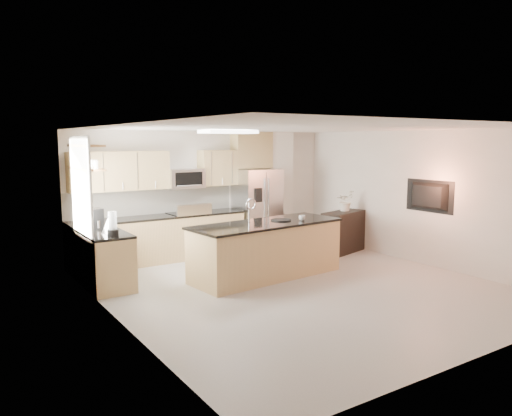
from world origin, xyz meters
TOP-DOWN VIEW (x-y plane):
  - floor at (0.00, 0.00)m, footprint 6.50×6.50m
  - ceiling at (0.00, 0.00)m, footprint 6.00×6.50m
  - wall_back at (0.00, 3.25)m, footprint 6.00×0.02m
  - wall_front at (0.00, -3.25)m, footprint 6.00×0.02m
  - wall_left at (-3.00, 0.00)m, footprint 0.02×6.50m
  - wall_right at (3.00, 0.00)m, footprint 0.02×6.50m
  - back_counter at (-1.23, 2.93)m, footprint 3.55×0.66m
  - left_counter at (-2.67, 1.85)m, footprint 0.66×1.50m
  - range at (-0.60, 2.92)m, footprint 0.76×0.64m
  - upper_cabinets at (-1.30, 3.09)m, footprint 3.50×0.33m
  - microwave at (-0.60, 3.04)m, footprint 0.76×0.40m
  - refrigerator at (1.06, 2.87)m, footprint 0.92×0.78m
  - partition_column at (1.82, 3.10)m, footprint 0.60×0.30m
  - window at (-2.98, 1.85)m, footprint 0.04×1.15m
  - shelf_lower at (-2.85, 1.95)m, footprint 0.30×1.20m
  - shelf_upper at (-2.85, 1.95)m, footprint 0.30×1.20m
  - ceiling_fixture at (-0.40, 1.60)m, footprint 1.00×0.50m
  - island at (-0.09, 0.82)m, footprint 2.90×1.27m
  - credenza at (2.43, 1.54)m, footprint 1.19×0.75m
  - cup at (0.58, 0.66)m, footprint 0.13×0.13m
  - platter at (0.25, 0.86)m, footprint 0.43×0.43m
  - blender at (-2.68, 1.25)m, footprint 0.17×0.17m
  - kettle at (-2.62, 1.63)m, footprint 0.23×0.23m
  - coffee_maker at (-2.69, 2.08)m, footprint 0.22×0.25m
  - bowl at (-2.85, 2.30)m, footprint 0.43×0.43m
  - flower_vase at (2.52, 1.61)m, footprint 0.73×0.68m
  - television at (2.91, -0.20)m, footprint 0.14×1.08m

SIDE VIEW (x-z plane):
  - floor at x=0.00m, z-range 0.00..0.00m
  - credenza at x=2.43m, z-range 0.00..0.89m
  - left_counter at x=-2.67m, z-range 0.00..0.92m
  - back_counter at x=-1.23m, z-range -0.25..1.19m
  - range at x=-0.60m, z-range -0.10..1.04m
  - island at x=-0.09m, z-range -0.21..1.19m
  - refrigerator at x=1.06m, z-range 0.00..1.78m
  - platter at x=0.25m, z-range 0.97..0.99m
  - cup at x=0.58m, z-range 0.97..1.07m
  - kettle at x=-2.62m, z-range 0.90..1.19m
  - coffee_maker at x=-2.69m, z-range 0.91..1.26m
  - blender at x=-2.68m, z-range 0.89..1.29m
  - flower_vase at x=2.52m, z-range 0.89..1.55m
  - wall_back at x=0.00m, z-range 0.00..2.60m
  - wall_front at x=0.00m, z-range 0.00..2.60m
  - wall_left at x=-3.00m, z-range 0.00..2.60m
  - wall_right at x=3.00m, z-range 0.00..2.60m
  - partition_column at x=1.82m, z-range 0.00..2.60m
  - television at x=2.91m, z-range 1.04..1.66m
  - microwave at x=-0.60m, z-range 1.43..1.83m
  - window at x=-2.98m, z-range 0.83..2.47m
  - upper_cabinets at x=-1.30m, z-range 1.45..2.20m
  - shelf_lower at x=-2.85m, z-range 1.93..1.97m
  - shelf_upper at x=-2.85m, z-range 2.30..2.34m
  - bowl at x=-2.85m, z-range 2.34..2.43m
  - ceiling_fixture at x=-0.40m, z-range 2.53..2.59m
  - ceiling at x=0.00m, z-range 2.59..2.61m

